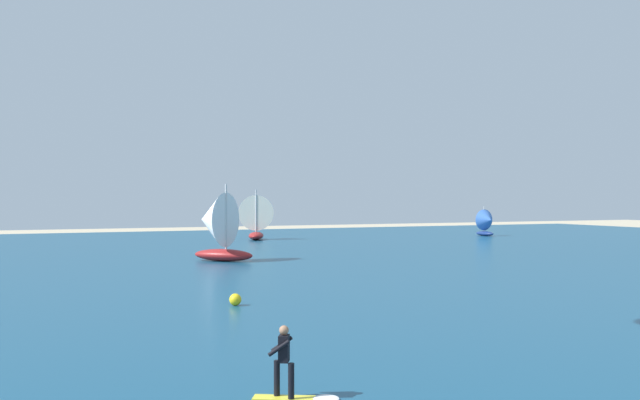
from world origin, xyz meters
TOP-DOWN VIEW (x-y plane):
  - ocean at (0.00, 51.72)m, footprint 160.00×90.00m
  - kitesurfer at (-2.38, 14.13)m, footprint 1.98×1.46m
  - sailboat_mid_left at (44.20, 68.90)m, footprint 2.50×2.97m
  - sailboat_near_shore at (6.02, 49.63)m, footprint 4.80×4.86m
  - sailboat_far_right at (17.43, 73.50)m, footprint 4.24×4.74m
  - marker_buoy at (0.77, 28.34)m, footprint 0.51×0.51m

SIDE VIEW (x-z plane):
  - ocean at x=0.00m, z-range 0.00..0.10m
  - marker_buoy at x=0.77m, z-range 0.10..0.61m
  - kitesurfer at x=-2.38m, z-range -0.13..1.54m
  - sailboat_mid_left at x=44.20m, z-range -0.05..3.44m
  - sailboat_far_right at x=17.43m, z-range -0.12..5.21m
  - sailboat_near_shore at x=6.02m, z-range -0.13..5.34m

